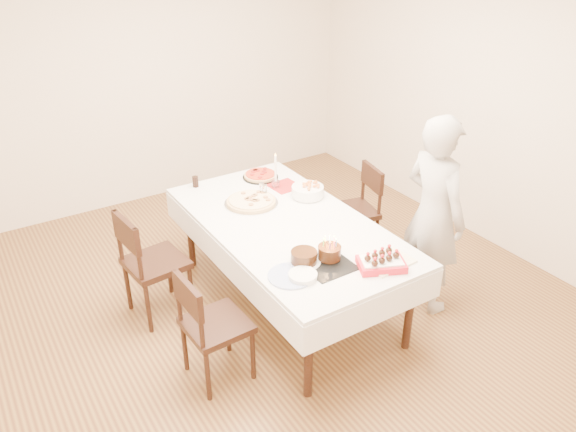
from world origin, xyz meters
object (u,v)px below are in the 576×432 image
chair_right_savory (353,211)px  person (433,215)px  taper_candle (276,170)px  chair_left_savory (156,263)px  pizza_white (251,201)px  dining_table (288,264)px  strawberry_box (381,263)px  pasta_bowl (308,191)px  chair_left_dessert (216,325)px  layer_cake (304,257)px  cola_glass (195,182)px  birthday_cake (330,248)px  pizza_pepperoni (260,175)px

chair_right_savory → person: (0.03, -0.94, 0.38)m
person → taper_candle: 1.38m
chair_left_savory → pizza_white: size_ratio=2.09×
dining_table → strawberry_box: size_ratio=6.91×
chair_left_savory → pasta_bowl: 1.37m
chair_left_dessert → layer_cake: bearing=169.4°
cola_glass → layer_cake: (0.12, -1.52, -0.00)m
birthday_cake → strawberry_box: (0.24, -0.27, -0.05)m
chair_left_savory → layer_cake: 1.27m
chair_left_dessert → strawberry_box: (1.05, -0.42, 0.36)m
chair_left_dessert → pasta_bowl: (1.23, 0.74, 0.37)m
chair_left_dessert → pizza_pepperoni: bearing=-132.6°
chair_left_dessert → dining_table: bearing=-154.7°
dining_table → pizza_pepperoni: pizza_pepperoni is taller
chair_right_savory → strawberry_box: 1.47m
chair_left_dessert → strawberry_box: bearing=156.0°
dining_table → person: bearing=-31.2°
taper_candle → dining_table: bearing=-112.9°
pasta_bowl → birthday_cake: bearing=-115.4°
pasta_bowl → strawberry_box: 1.17m
strawberry_box → dining_table: bearing=102.9°
chair_left_savory → pasta_bowl: size_ratio=3.44×
chair_left_savory → pizza_white: chair_left_savory is taller
pizza_pepperoni → pizza_white: bearing=-128.2°
layer_cake → birthday_cake: bearing=-16.8°
pasta_bowl → chair_left_savory: bearing=173.4°
taper_candle → birthday_cake: taper_candle is taller
chair_left_dessert → person: 1.85m
dining_table → pizza_white: 0.59m
chair_left_savory → chair_left_dessert: (0.08, -0.89, -0.03)m
cola_glass → layer_cake: bearing=-85.6°
dining_table → chair_right_savory: (0.93, 0.35, 0.05)m
person → layer_cake: (-1.17, 0.04, -0.01)m
dining_table → birthday_cake: birthday_cake is taller
pizza_pepperoni → taper_candle: taper_candle is taller
taper_candle → cola_glass: size_ratio=3.34×
chair_right_savory → pizza_pepperoni: size_ratio=2.68×
pizza_white → cola_glass: 0.60m
chair_left_dessert → pasta_bowl: 1.49m
birthday_cake → chair_left_savory: bearing=130.7°
pasta_bowl → strawberry_box: (-0.19, -1.16, -0.01)m
pizza_pepperoni → layer_cake: layer_cake is taller
pasta_bowl → person: bearing=-56.7°
person → dining_table: bearing=59.5°
layer_cake → chair_right_savory: bearing=37.9°
person → strawberry_box: (-0.76, -0.28, -0.02)m
chair_right_savory → dining_table: bearing=-147.4°
dining_table → person: (0.96, -0.58, 0.43)m
dining_table → pizza_pepperoni: bearing=74.0°
pizza_white → cola_glass: (-0.25, 0.55, 0.03)m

